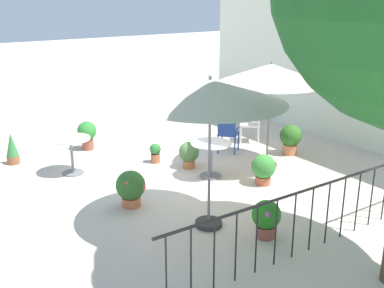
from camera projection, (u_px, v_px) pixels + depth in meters
name	position (u px, v px, depth m)	size (l,w,h in m)	color
ground_plane	(197.00, 180.00, 9.60)	(60.00, 60.00, 0.00)	beige
villa_facade	(355.00, 42.00, 11.28)	(10.34, 0.30, 5.01)	white
terrace_railing	(320.00, 205.00, 6.87)	(0.03, 5.61, 1.01)	black
patio_umbrella_0	(271.00, 74.00, 9.69)	(2.22, 2.22, 2.31)	#2D2D2D
patio_umbrella_1	(210.00, 93.00, 7.02)	(2.35, 2.35, 2.48)	#2D2D2D
cafe_table_0	(71.00, 149.00, 9.75)	(0.81, 0.81, 0.78)	silver
cafe_table_1	(211.00, 153.00, 9.59)	(0.83, 0.83, 0.74)	silver
patio_chair_0	(228.00, 132.00, 11.05)	(0.63, 0.64, 0.88)	#27449B
patio_chair_1	(253.00, 122.00, 11.85)	(0.65, 0.65, 0.94)	white
potted_plant_0	(155.00, 152.00, 10.48)	(0.25, 0.25, 0.44)	#A05B3A
potted_plant_1	(266.00, 217.00, 7.25)	(0.46, 0.46, 0.61)	brown
potted_plant_2	(263.00, 168.00, 9.28)	(0.49, 0.49, 0.61)	#B6583E
potted_plant_3	(189.00, 153.00, 10.16)	(0.44, 0.44, 0.58)	#C8723D
potted_plant_4	(12.00, 149.00, 10.38)	(0.27, 0.27, 0.71)	brown
potted_plant_5	(131.00, 187.00, 8.31)	(0.53, 0.53, 0.66)	#BF6A41
potted_plant_6	(87.00, 133.00, 11.31)	(0.46, 0.46, 0.70)	brown
potted_plant_7	(290.00, 138.00, 10.98)	(0.53, 0.51, 0.72)	#C4734B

